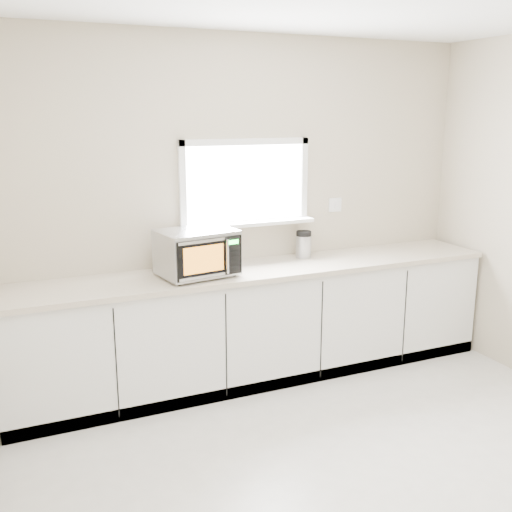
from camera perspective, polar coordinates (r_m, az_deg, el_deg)
ground at (r=3.72m, az=11.87°, el=-21.23°), size 4.00×4.00×0.00m
back_wall at (r=4.86m, az=-1.10°, el=4.81°), size 4.00×0.17×2.70m
cabinets at (r=4.83m, az=0.31°, el=-6.58°), size 3.92×0.60×0.88m
countertop at (r=4.68m, az=0.37°, el=-1.33°), size 3.92×0.64×0.04m
microwave at (r=4.42m, az=-5.63°, el=0.38°), size 0.59×0.49×0.35m
knife_block at (r=4.43m, az=-7.46°, el=-0.33°), size 0.16×0.23×0.30m
cutting_board at (r=4.69m, az=-6.48°, el=0.99°), size 0.34×0.08×0.34m
coffee_grinder at (r=5.00m, az=4.55°, el=1.14°), size 0.14×0.14×0.23m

